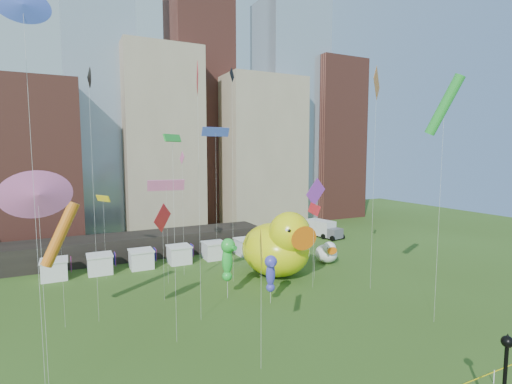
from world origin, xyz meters
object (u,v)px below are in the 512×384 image
box_truck (323,229)px  lamppost (505,375)px  small_duck (327,253)px  seahorse_purple (271,270)px  big_duck (278,246)px  seahorse_green (228,256)px

box_truck → lamppost: bearing=-126.3°
box_truck → small_duck: bearing=-135.5°
seahorse_purple → box_truck: bearing=65.3°
lamppost → box_truck: 48.64m
box_truck → big_duck: bearing=-150.2°
small_duck → seahorse_green: 18.14m
big_duck → seahorse_green: big_duck is taller
lamppost → box_truck: bearing=64.7°
seahorse_green → box_truck: bearing=20.4°
lamppost → box_truck: lamppost is taller
seahorse_green → big_duck: bearing=9.1°
big_duck → seahorse_purple: size_ratio=2.25×
seahorse_purple → lamppost: lamppost is taller
seahorse_purple → lamppost: 21.45m
box_truck → seahorse_green: bearing=-154.4°
big_duck → lamppost: 28.46m
small_duck → seahorse_purple: (-13.55, -9.04, 1.93)m
small_duck → seahorse_purple: seahorse_purple is taller
seahorse_green → lamppost: (5.37, -24.48, -0.91)m
seahorse_green → box_truck: (26.16, 19.45, -2.95)m
box_truck → seahorse_purple: bearing=-146.4°
big_duck → seahorse_green: 9.02m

